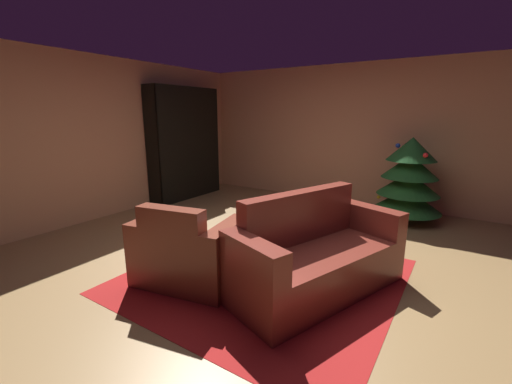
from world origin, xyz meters
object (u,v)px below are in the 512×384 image
Objects in this scene: coffee_table at (259,233)px; bottle_on_table at (245,216)px; armchair_red at (188,253)px; decorated_tree at (409,180)px; book_stack_on_table at (258,223)px; couch_red at (316,258)px; bookshelf_unit at (190,145)px.

bottle_on_table is (-0.18, -0.01, 0.16)m from coffee_table.
bottle_on_table is at bearing 65.55° from armchair_red.
decorated_tree is at bearing 65.75° from bottle_on_table.
coffee_table is 2.93m from decorated_tree.
decorated_tree reaches higher than book_stack_on_table.
book_stack_on_table is 2.91m from decorated_tree.
bookshelf_unit is at bearing 149.74° from couch_red.
couch_red is 2.89× the size of coffee_table.
couch_red is at bearing -97.46° from decorated_tree.
armchair_red is 0.72m from bottle_on_table.
book_stack_on_table is at bearing 56.45° from armchair_red.
armchair_red is at bearing -114.45° from bottle_on_table.
decorated_tree is (1.51, 3.34, 0.36)m from armchair_red.
armchair_red is at bearing -46.81° from bookshelf_unit.
bookshelf_unit is at bearing 145.17° from coffee_table.
bookshelf_unit is 4.31m from couch_red.
couch_red reaches higher than coffee_table.
armchair_red is 4.95× the size of book_stack_on_table.
armchair_red is 3.69m from decorated_tree.
couch_red is at bearing -5.43° from coffee_table.
decorated_tree reaches higher than couch_red.
decorated_tree is at bearing 82.54° from couch_red.
couch_red is at bearing -3.70° from bottle_on_table.
bookshelf_unit is at bearing 145.24° from book_stack_on_table.
coffee_table is (-0.69, 0.07, 0.10)m from couch_red.
book_stack_on_table is (2.95, -2.05, -0.53)m from bookshelf_unit.
book_stack_on_table is at bearing -34.76° from bookshelf_unit.
book_stack_on_table is at bearing -111.85° from decorated_tree.
coffee_table is 0.25m from bottle_on_table.
bottle_on_table is at bearing -177.13° from coffee_table.
couch_red is (1.14, 0.55, 0.02)m from armchair_red.
bookshelf_unit is 1.64× the size of decorated_tree.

